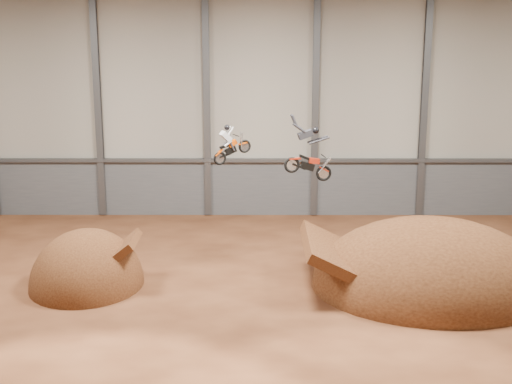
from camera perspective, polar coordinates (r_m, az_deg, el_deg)
floor at (r=31.27m, az=0.51°, el=-9.15°), size 40.00×40.00×0.00m
back_wall at (r=44.11m, az=0.40°, el=7.01°), size 40.00×0.10×14.00m
lower_band_back at (r=44.93m, az=0.39°, el=0.33°), size 39.80×0.18×3.50m
steel_rail at (r=44.40m, az=0.40°, el=2.55°), size 39.80×0.35×0.20m
steel_column_1 at (r=44.99m, az=-12.53°, el=6.82°), size 0.40×0.36×13.90m
steel_column_2 at (r=44.03m, az=-3.97°, el=6.97°), size 0.40×0.36×13.90m
steel_column_3 at (r=44.06m, az=4.78°, el=6.96°), size 0.40×0.36×13.90m
steel_column_4 at (r=45.08m, az=13.31°, el=6.79°), size 0.40×0.36×13.90m
takeoff_ramp at (r=34.60m, az=-13.33°, el=-7.23°), size 5.26×6.07×5.26m
landing_ramp at (r=34.45m, az=13.71°, el=-7.34°), size 11.00×9.73×6.35m
fmx_rider_a at (r=34.12m, az=-1.75°, el=4.23°), size 2.60×1.82×2.41m
fmx_rider_b at (r=34.20m, az=4.03°, el=3.46°), size 3.90×1.49×3.50m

